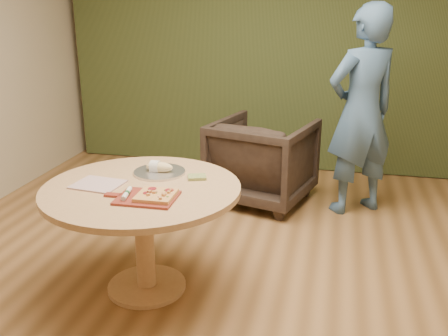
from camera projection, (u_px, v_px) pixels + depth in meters
name	position (u px, v px, depth m)	size (l,w,h in m)	color
room_shell	(211.00, 89.00, 2.87)	(5.04, 6.04, 2.84)	#9A6C3D
curtain	(276.00, 46.00, 5.55)	(4.80, 0.14, 2.78)	#2E391A
pedestal_table	(143.00, 206.00, 3.25)	(1.28, 1.28, 0.75)	tan
pizza_paddle	(145.00, 198.00, 2.99)	(0.45, 0.29, 0.01)	maroon
flatbread_pizza	(156.00, 195.00, 2.98)	(0.22, 0.22, 0.04)	tan
cutlery_roll	(127.00, 193.00, 3.00)	(0.06, 0.20, 0.03)	silver
newspaper	(98.00, 184.00, 3.22)	(0.30, 0.25, 0.01)	silver
serving_tray	(160.00, 172.00, 3.44)	(0.36, 0.36, 0.02)	silver
bread_roll	(158.00, 167.00, 3.43)	(0.19, 0.09, 0.09)	beige
green_packet	(197.00, 177.00, 3.33)	(0.12, 0.10, 0.02)	#5D6A2F
armchair	(263.00, 157.00, 4.81)	(0.87, 0.82, 0.90)	black
person_standing	(361.00, 112.00, 4.43)	(0.69, 0.45, 1.88)	#40638A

